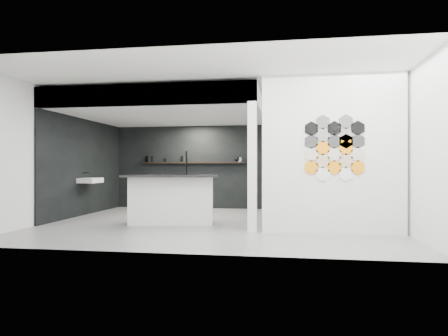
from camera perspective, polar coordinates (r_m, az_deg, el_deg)
floor at (r=8.40m, az=-1.00°, el=-7.91°), size 7.00×6.00×0.01m
partition_panel at (r=7.25m, az=15.21°, el=1.96°), size 2.45×0.15×2.80m
bay_clad_back at (r=11.49m, az=-4.86°, el=0.14°), size 4.40×0.04×2.35m
bay_clad_left at (r=10.42m, az=-19.17°, el=0.14°), size 0.04×4.00×2.35m
bulkhead at (r=9.69m, az=-7.65°, el=8.31°), size 4.40×4.00×0.40m
corner_column at (r=7.22m, az=4.07°, el=0.19°), size 0.16×0.16×2.35m
fascia_beam at (r=7.89m, az=-11.67°, el=10.21°), size 4.40×0.16×0.40m
wall_basin at (r=10.14m, az=-18.55°, el=-1.69°), size 0.40×0.60×0.12m
display_shelf at (r=11.37m, az=-4.50°, el=0.77°), size 3.00×0.15×0.04m
kitchen_island at (r=8.30m, az=-7.47°, el=-4.36°), size 2.02×1.14×1.54m
stockpot at (r=11.74m, az=-10.66°, el=1.25°), size 0.20×0.20×0.17m
kettle at (r=11.14m, az=1.99°, el=1.25°), size 0.17×0.17×0.14m
glass_bowl at (r=11.14m, az=2.28°, el=1.14°), size 0.17×0.17×0.10m
glass_vase at (r=11.14m, az=2.28°, el=1.22°), size 0.12×0.12×0.13m
bottle_dark at (r=11.45m, az=-6.06°, el=1.28°), size 0.08×0.08×0.17m
utensil_cup at (r=11.59m, az=-8.46°, el=1.09°), size 0.10×0.10×0.10m
hex_tile_cluster at (r=7.17m, az=15.56°, el=2.82°), size 1.04×0.02×1.16m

